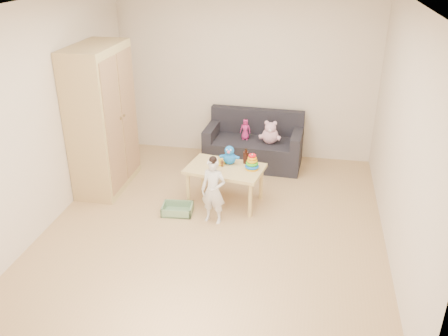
% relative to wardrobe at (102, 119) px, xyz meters
% --- Properties ---
extents(room, '(4.50, 4.50, 4.50)m').
position_rel_wardrobe_xyz_m(room, '(1.72, -0.75, 0.31)').
color(room, tan).
rests_on(room, ground).
extents(wardrobe, '(0.55, 1.10, 1.97)m').
position_rel_wardrobe_xyz_m(wardrobe, '(0.00, 0.00, 0.00)').
color(wardrobe, tan).
rests_on(wardrobe, ground).
extents(sofa, '(1.49, 0.79, 0.41)m').
position_rel_wardrobe_xyz_m(sofa, '(1.93, 1.07, -0.78)').
color(sofa, black).
rests_on(sofa, ground).
extents(play_table, '(1.05, 0.76, 0.51)m').
position_rel_wardrobe_xyz_m(play_table, '(1.72, -0.18, -0.73)').
color(play_table, tan).
rests_on(play_table, ground).
extents(storage_bin, '(0.41, 0.32, 0.11)m').
position_rel_wardrobe_xyz_m(storage_bin, '(1.18, -0.59, -0.93)').
color(storage_bin, gray).
rests_on(storage_bin, ground).
extents(toddler, '(0.34, 0.25, 0.83)m').
position_rel_wardrobe_xyz_m(toddler, '(1.67, -0.68, -0.57)').
color(toddler, silver).
rests_on(toddler, ground).
extents(pink_bear, '(0.31, 0.28, 0.30)m').
position_rel_wardrobe_xyz_m(pink_bear, '(2.18, 0.98, -0.43)').
color(pink_bear, '#E0A5BD').
rests_on(pink_bear, sofa).
extents(doll, '(0.16, 0.11, 0.31)m').
position_rel_wardrobe_xyz_m(doll, '(1.79, 1.07, -0.42)').
color(doll, '#C42475').
rests_on(doll, sofa).
extents(ring_stacker, '(0.18, 0.18, 0.21)m').
position_rel_wardrobe_xyz_m(ring_stacker, '(2.07, -0.17, -0.40)').
color(ring_stacker, '#F2A90C').
rests_on(ring_stacker, play_table).
extents(brown_bottle, '(0.07, 0.07, 0.21)m').
position_rel_wardrobe_xyz_m(brown_bottle, '(1.96, -0.00, -0.39)').
color(brown_bottle, black).
rests_on(brown_bottle, play_table).
extents(blue_plush, '(0.23, 0.18, 0.26)m').
position_rel_wardrobe_xyz_m(blue_plush, '(1.76, -0.06, -0.35)').
color(blue_plush, '#1A7BEE').
rests_on(blue_plush, play_table).
extents(wooden_figure, '(0.04, 0.04, 0.10)m').
position_rel_wardrobe_xyz_m(wooden_figure, '(1.68, -0.17, -0.43)').
color(wooden_figure, brown).
rests_on(wooden_figure, play_table).
extents(yellow_book, '(0.21, 0.21, 0.01)m').
position_rel_wardrobe_xyz_m(yellow_book, '(1.59, -0.07, -0.47)').
color(yellow_book, gold).
rests_on(yellow_book, play_table).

